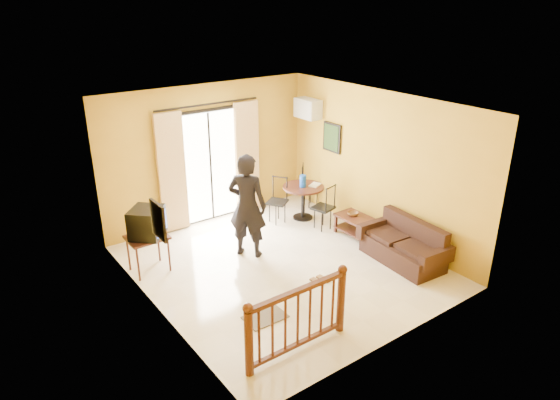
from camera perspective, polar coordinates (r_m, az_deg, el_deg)
ground at (r=8.72m, az=0.25°, el=-7.56°), size 5.00×5.00×0.00m
room_shell at (r=8.00m, az=0.27°, el=3.06°), size 5.00×5.00×5.00m
balcony_door at (r=10.13m, az=-7.95°, el=3.96°), size 2.25×0.14×2.46m
tv_table at (r=8.61m, az=-14.94°, el=-4.49°), size 0.65×0.54×0.65m
television at (r=8.48m, az=-14.94°, el=-2.50°), size 0.73×0.73×0.49m
picture_left at (r=6.89m, az=-13.72°, el=-2.29°), size 0.05×0.42×0.52m
dining_table at (r=10.31m, az=2.68°, el=0.80°), size 0.85×0.85×0.71m
water_jug at (r=10.18m, az=2.64°, el=2.18°), size 0.13×0.13×0.25m
serving_tray at (r=10.31m, az=4.02°, el=1.73°), size 0.33×0.28×0.02m
dining_chairs at (r=10.51m, az=2.64°, el=-2.08°), size 1.67×1.60×0.95m
air_conditioner at (r=10.61m, az=3.18°, el=10.39°), size 0.31×0.60×0.40m
botanical_print at (r=10.32m, az=5.95°, el=7.11°), size 0.05×0.50×0.60m
coffee_table at (r=9.72m, az=8.86°, el=-2.74°), size 0.50×0.90×0.40m
bowl at (r=9.75m, az=8.32°, el=-1.56°), size 0.26×0.26×0.07m
sofa at (r=9.02m, az=14.05°, el=-5.17°), size 0.83×1.61×0.75m
standing_person at (r=8.71m, az=-3.76°, el=-0.69°), size 0.78×0.82×1.89m
stair_balustrade at (r=6.55m, az=2.06°, el=-12.98°), size 1.63×0.13×1.04m
doormat at (r=7.46m, az=-1.71°, el=-13.22°), size 0.60×0.41×0.02m
sandals at (r=8.32m, az=4.61°, el=-9.11°), size 0.27×0.26×0.03m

